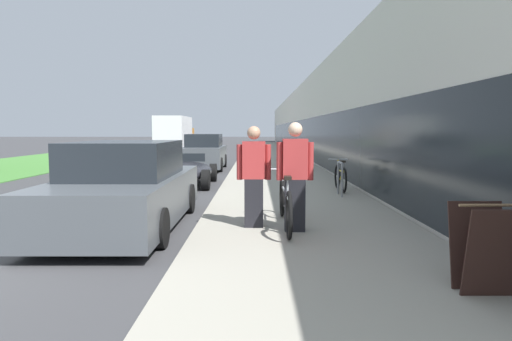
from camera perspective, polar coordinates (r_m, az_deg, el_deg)
sidewalk_slab at (r=26.50m, az=1.97°, el=1.47°), size 3.82×70.00×0.10m
storefront_facade at (r=35.32m, az=12.92°, el=5.91°), size 10.01×70.00×4.63m
lawn_strip at (r=32.67m, az=-21.03°, el=1.75°), size 6.94×70.00×0.03m
tandem_bicycle at (r=7.68m, az=3.73°, el=-4.16°), size 0.52×2.56×0.92m
person_rider at (r=7.32m, az=4.95°, el=-0.79°), size 0.59×0.23×1.75m
person_bystander at (r=7.61m, az=-0.21°, el=-0.76°), size 0.57×0.22×1.69m
bike_rack_hoop at (r=11.47m, az=10.54°, el=-0.55°), size 0.05×0.60×0.84m
cruiser_bike_nearest at (r=12.46m, az=10.58°, el=-0.84°), size 0.52×1.61×0.83m
sandwich_board_sign at (r=5.14m, az=26.82°, el=-8.66°), size 0.56×0.56×0.90m
parked_sedan_curbside at (r=8.36m, az=-15.83°, el=-2.19°), size 1.96×4.79×1.53m
vintage_roadster_curbside at (r=14.34m, az=-8.84°, el=-0.19°), size 1.78×3.97×0.98m
parked_sedan_far at (r=20.10m, az=-6.41°, el=2.16°), size 1.76×4.16×1.55m
moving_truck at (r=37.80m, az=-10.01°, el=4.54°), size 2.28×7.41×2.79m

